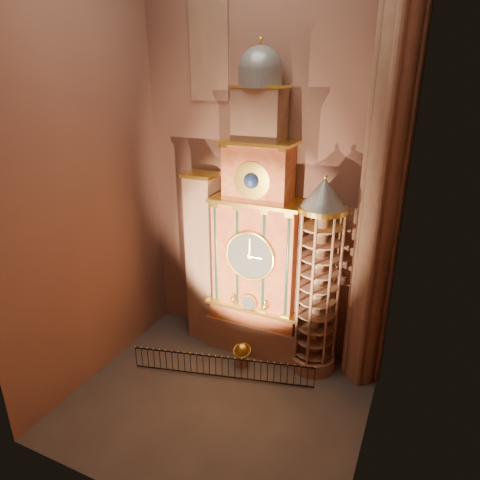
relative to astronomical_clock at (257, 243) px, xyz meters
The scene contains 11 objects.
floor 8.32m from the astronomical_clock, 90.00° to the right, with size 14.00×14.00×0.00m, color #383330.
wall_back 4.45m from the astronomical_clock, 90.00° to the left, with size 22.00×22.00×0.00m, color #8F5E4D.
wall_left 9.61m from the astronomical_clock, 144.66° to the right, with size 22.00×22.00×0.00m, color #8F5E4D.
wall_right 9.61m from the astronomical_clock, 35.34° to the right, with size 22.00×22.00×0.00m, color #8F5E4D.
astronomical_clock is the anchor object (origin of this frame).
portrait_tower 3.73m from the astronomical_clock, behind, with size 1.80×1.60×10.20m.
stair_turret 3.78m from the astronomical_clock, ahead, with size 2.50×2.50×10.80m.
gothic_pier 7.48m from the astronomical_clock, ahead, with size 2.04×2.04×22.00m.
stained_glass_window 10.37m from the astronomical_clock, 163.43° to the left, with size 2.20×0.14×5.20m.
celestial_globe 6.14m from the astronomical_clock, 90.79° to the right, with size 1.04×0.99×1.42m.
iron_railing 6.87m from the astronomical_clock, 99.59° to the right, with size 9.39×2.43×1.26m.
Camera 1 is at (8.10, -14.94, 15.17)m, focal length 32.00 mm.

